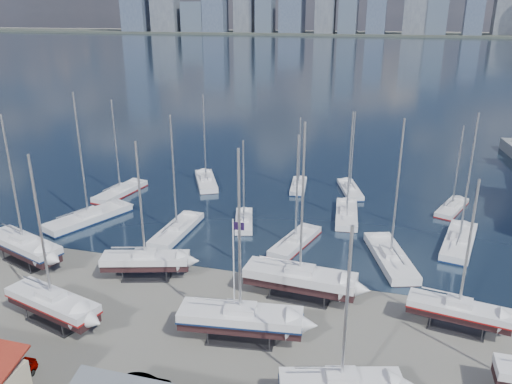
% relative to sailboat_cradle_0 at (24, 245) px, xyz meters
% --- Properties ---
extents(ground, '(1400.00, 1400.00, 0.00)m').
position_rel_sailboat_cradle_0_xyz_m(ground, '(25.61, -5.77, -2.11)').
color(ground, '#605E59').
rests_on(ground, ground).
extents(water, '(1400.00, 600.00, 0.40)m').
position_rel_sailboat_cradle_0_xyz_m(water, '(25.61, 304.23, -2.26)').
color(water, '#172636').
rests_on(water, ground).
extents(far_shore, '(1400.00, 80.00, 2.20)m').
position_rel_sailboat_cradle_0_xyz_m(far_shore, '(25.61, 564.23, -1.01)').
color(far_shore, '#2D332D').
rests_on(far_shore, ground).
extents(sailboat_cradle_0, '(10.75, 6.19, 16.72)m').
position_rel_sailboat_cradle_0_xyz_m(sailboat_cradle_0, '(0.00, 0.00, 0.00)').
color(sailboat_cradle_0, '#2D2D33').
rests_on(sailboat_cradle_0, ground).
extents(sailboat_cradle_1, '(10.12, 5.21, 15.77)m').
position_rel_sailboat_cradle_0_xyz_m(sailboat_cradle_1, '(10.28, -8.99, -0.05)').
color(sailboat_cradle_1, '#2D2D33').
rests_on(sailboat_cradle_1, ground).
extents(sailboat_cradle_2, '(9.33, 4.95, 14.77)m').
position_rel_sailboat_cradle_0_xyz_m(sailboat_cradle_2, '(14.47, 0.56, -0.09)').
color(sailboat_cradle_2, '#2D2D33').
rests_on(sailboat_cradle_2, ground).
extents(sailboat_cradle_3, '(10.79, 4.21, 16.91)m').
position_rel_sailboat_cradle_0_xyz_m(sailboat_cradle_3, '(27.12, -6.86, 0.01)').
color(sailboat_cradle_3, '#2D2D33').
rests_on(sailboat_cradle_3, ground).
extents(sailboat_cradle_4, '(10.95, 3.69, 17.48)m').
position_rel_sailboat_cradle_0_xyz_m(sailboat_cradle_4, '(30.70, 1.02, 0.04)').
color(sailboat_cradle_4, '#2D2D33').
rests_on(sailboat_cradle_4, ground).
extents(sailboat_cradle_6, '(8.85, 3.78, 14.02)m').
position_rel_sailboat_cradle_0_xyz_m(sailboat_cradle_6, '(44.98, -0.44, -0.14)').
color(sailboat_cradle_6, '#2D2D33').
rests_on(sailboat_cradle_6, ground).
extents(sailboat_moored_0, '(7.80, 12.38, 17.97)m').
position_rel_sailboat_cradle_0_xyz_m(sailboat_moored_0, '(0.11, 12.00, -1.80)').
color(sailboat_moored_0, black).
rests_on(sailboat_moored_0, water).
extents(sailboat_moored_1, '(4.36, 10.46, 15.17)m').
position_rel_sailboat_cradle_0_xyz_m(sailboat_moored_1, '(-1.16, 22.47, -1.80)').
color(sailboat_moored_1, black).
rests_on(sailboat_moored_1, water).
extents(sailboat_moored_2, '(6.99, 10.24, 15.16)m').
position_rel_sailboat_cradle_0_xyz_m(sailboat_moored_2, '(9.74, 30.50, -1.79)').
color(sailboat_moored_2, black).
rests_on(sailboat_moored_2, water).
extents(sailboat_moored_3, '(3.28, 10.68, 15.85)m').
position_rel_sailboat_cradle_0_xyz_m(sailboat_moored_3, '(13.05, 11.58, -1.80)').
color(sailboat_moored_3, black).
rests_on(sailboat_moored_3, water).
extents(sailboat_moored_4, '(4.28, 8.15, 11.84)m').
position_rel_sailboat_cradle_0_xyz_m(sailboat_moored_4, '(20.29, 16.77, -1.78)').
color(sailboat_moored_4, black).
rests_on(sailboat_moored_4, water).
extents(sailboat_moored_5, '(3.14, 8.13, 11.84)m').
position_rel_sailboat_cradle_0_xyz_m(sailboat_moored_5, '(24.59, 32.45, -1.80)').
color(sailboat_moored_5, black).
rests_on(sailboat_moored_5, water).
extents(sailboat_moored_6, '(5.04, 9.85, 14.19)m').
position_rel_sailboat_cradle_0_xyz_m(sailboat_moored_6, '(28.05, 12.40, -1.80)').
color(sailboat_moored_6, black).
rests_on(sailboat_moored_6, water).
extents(sailboat_moored_7, '(3.80, 10.30, 15.21)m').
position_rel_sailboat_cradle_0_xyz_m(sailboat_moored_7, '(33.10, 22.50, -1.79)').
color(sailboat_moored_7, black).
rests_on(sailboat_moored_7, water).
extents(sailboat_moored_8, '(4.98, 9.11, 13.12)m').
position_rel_sailboat_cradle_0_xyz_m(sailboat_moored_8, '(32.60, 32.85, -1.80)').
color(sailboat_moored_8, black).
rests_on(sailboat_moored_8, water).
extents(sailboat_moored_9, '(6.52, 11.67, 16.99)m').
position_rel_sailboat_cradle_0_xyz_m(sailboat_moored_9, '(39.11, 11.08, -1.78)').
color(sailboat_moored_9, black).
rests_on(sailboat_moored_9, water).
extents(sailboat_moored_10, '(5.40, 11.63, 16.78)m').
position_rel_sailboat_cradle_0_xyz_m(sailboat_moored_10, '(46.95, 17.43, -1.80)').
color(sailboat_moored_10, black).
rests_on(sailboat_moored_10, water).
extents(sailboat_moored_11, '(5.30, 8.77, 12.69)m').
position_rel_sailboat_cradle_0_xyz_m(sailboat_moored_11, '(47.15, 29.11, -1.80)').
color(sailboat_moored_11, black).
rests_on(sailboat_moored_11, water).
extents(car_a, '(1.64, 3.88, 1.31)m').
position_rel_sailboat_cradle_0_xyz_m(car_a, '(12.32, -16.51, -1.45)').
color(car_a, gray).
rests_on(car_a, ground).
extents(flagpole, '(0.98, 0.12, 10.99)m').
position_rel_sailboat_cradle_0_xyz_m(flagpole, '(26.57, -6.54, 4.16)').
color(flagpole, white).
rests_on(flagpole, ground).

